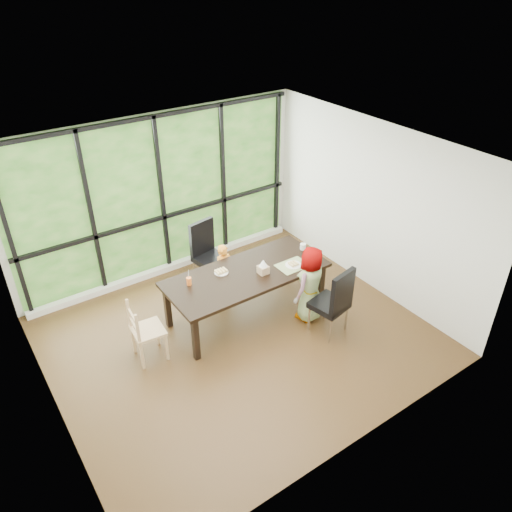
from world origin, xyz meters
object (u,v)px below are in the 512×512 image
at_px(child_toddler, 225,271).
at_px(dining_table, 247,294).
at_px(plate_far, 221,272).
at_px(orange_cup, 189,281).
at_px(child_older, 309,284).
at_px(tissue_box, 263,270).
at_px(chair_interior_leather, 329,300).
at_px(plate_near, 293,265).
at_px(green_cup, 313,258).
at_px(chair_window_leather, 210,255).
at_px(white_mug, 303,247).
at_px(chair_end_beech, 148,330).

bearing_deg(child_toddler, dining_table, -93.42).
bearing_deg(plate_far, orange_cup, 179.78).
relative_size(child_older, tissue_box, 8.58).
relative_size(chair_interior_leather, plate_near, 4.44).
height_order(child_older, plate_far, child_older).
bearing_deg(child_toddler, green_cup, -47.29).
height_order(plate_far, tissue_box, tissue_box).
distance_m(chair_window_leather, tissue_box, 1.22).
distance_m(child_older, green_cup, 0.44).
bearing_deg(plate_near, plate_far, 155.72).
height_order(plate_far, orange_cup, orange_cup).
bearing_deg(chair_window_leather, chair_interior_leather, -79.13).
height_order(dining_table, chair_window_leather, chair_window_leather).
relative_size(child_toddler, child_older, 0.75).
height_order(orange_cup, white_mug, orange_cup).
height_order(chair_end_beech, tissue_box, chair_end_beech).
xyz_separation_m(chair_window_leather, white_mug, (1.11, -0.98, 0.26)).
height_order(child_older, white_mug, child_older).
distance_m(child_toddler, tissue_box, 0.87).
height_order(chair_end_beech, child_toddler, chair_end_beech).
xyz_separation_m(chair_end_beech, tissue_box, (1.78, -0.13, 0.36)).
xyz_separation_m(chair_end_beech, green_cup, (2.56, -0.30, 0.36)).
xyz_separation_m(dining_table, child_older, (0.71, -0.58, 0.22)).
height_order(child_older, orange_cup, child_older).
relative_size(chair_interior_leather, tissue_box, 7.80).
height_order(chair_end_beech, green_cup, chair_end_beech).
bearing_deg(chair_window_leather, tissue_box, -89.77).
height_order(child_toddler, plate_far, child_toddler).
distance_m(child_older, plate_near, 0.38).
height_order(dining_table, white_mug, white_mug).
relative_size(chair_interior_leather, child_older, 0.91).
distance_m(plate_far, plate_near, 1.07).
distance_m(chair_interior_leather, child_toddler, 1.77).
relative_size(plate_near, orange_cup, 2.13).
relative_size(chair_end_beech, tissue_box, 6.50).
distance_m(green_cup, white_mug, 0.38).
xyz_separation_m(child_toddler, plate_far, (-0.30, -0.42, 0.31)).
bearing_deg(tissue_box, green_cup, -12.38).
bearing_deg(green_cup, chair_window_leather, 126.67).
relative_size(dining_table, chair_window_leather, 2.21).
bearing_deg(plate_far, child_toddler, 54.29).
distance_m(chair_end_beech, white_mug, 2.70).
height_order(chair_interior_leather, plate_near, chair_interior_leather).
bearing_deg(chair_interior_leather, dining_table, -63.99).
bearing_deg(plate_near, tissue_box, 169.66).
xyz_separation_m(plate_far, green_cup, (1.28, -0.53, 0.06)).
relative_size(plate_near, tissue_box, 1.76).
xyz_separation_m(chair_interior_leather, tissue_box, (-0.55, 0.83, 0.27)).
distance_m(chair_window_leather, child_toddler, 0.41).
bearing_deg(chair_interior_leather, green_cup, -120.81).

